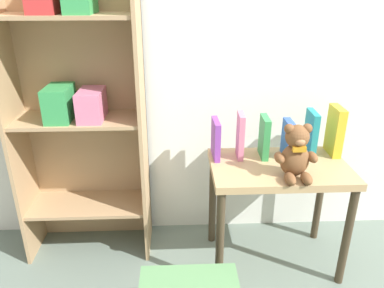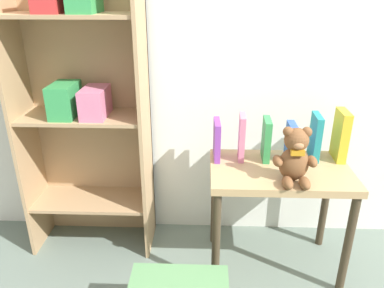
{
  "view_description": "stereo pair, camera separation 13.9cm",
  "coord_description": "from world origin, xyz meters",
  "px_view_note": "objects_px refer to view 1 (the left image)",
  "views": [
    {
      "loc": [
        -0.35,
        -0.59,
        1.38
      ],
      "look_at": [
        -0.27,
        1.07,
        0.67
      ],
      "focal_mm": 35.0,
      "sensor_mm": 36.0,
      "label": 1
    },
    {
      "loc": [
        -0.21,
        -0.59,
        1.38
      ],
      "look_at": [
        -0.27,
        1.07,
        0.67
      ],
      "focal_mm": 35.0,
      "sensor_mm": 36.0,
      "label": 2
    }
  ],
  "objects_px": {
    "bookshelf_side": "(78,97)",
    "display_table": "(278,181)",
    "teddy_bear": "(296,153)",
    "book_standing_teal": "(311,133)",
    "book_standing_yellow": "(335,131)",
    "book_standing_purple": "(216,139)",
    "book_standing_green": "(264,137)",
    "book_standing_blue": "(288,139)",
    "book_standing_pink": "(240,136)"
  },
  "relations": [
    {
      "from": "bookshelf_side",
      "to": "book_standing_pink",
      "type": "distance_m",
      "value": 0.83
    },
    {
      "from": "display_table",
      "to": "book_standing_purple",
      "type": "distance_m",
      "value": 0.37
    },
    {
      "from": "bookshelf_side",
      "to": "display_table",
      "type": "distance_m",
      "value": 1.08
    },
    {
      "from": "teddy_bear",
      "to": "book_standing_pink",
      "type": "distance_m",
      "value": 0.31
    },
    {
      "from": "teddy_bear",
      "to": "book_standing_blue",
      "type": "xyz_separation_m",
      "value": [
        0.03,
        0.22,
        -0.02
      ]
    },
    {
      "from": "teddy_bear",
      "to": "book_standing_teal",
      "type": "bearing_deg",
      "value": 58.12
    },
    {
      "from": "book_standing_green",
      "to": "book_standing_teal",
      "type": "height_order",
      "value": "book_standing_teal"
    },
    {
      "from": "book_standing_green",
      "to": "book_standing_blue",
      "type": "height_order",
      "value": "book_standing_green"
    },
    {
      "from": "teddy_bear",
      "to": "book_standing_pink",
      "type": "bearing_deg",
      "value": 134.22
    },
    {
      "from": "book_standing_yellow",
      "to": "bookshelf_side",
      "type": "bearing_deg",
      "value": 178.71
    },
    {
      "from": "book_standing_green",
      "to": "book_standing_yellow",
      "type": "relative_size",
      "value": 0.84
    },
    {
      "from": "book_standing_purple",
      "to": "book_standing_teal",
      "type": "relative_size",
      "value": 0.86
    },
    {
      "from": "book_standing_pink",
      "to": "book_standing_yellow",
      "type": "relative_size",
      "value": 0.92
    },
    {
      "from": "book_standing_blue",
      "to": "teddy_bear",
      "type": "bearing_deg",
      "value": -96.79
    },
    {
      "from": "book_standing_teal",
      "to": "display_table",
      "type": "bearing_deg",
      "value": -142.81
    },
    {
      "from": "book_standing_pink",
      "to": "book_standing_green",
      "type": "xyz_separation_m",
      "value": [
        0.12,
        0.0,
        -0.01
      ]
    },
    {
      "from": "display_table",
      "to": "book_standing_pink",
      "type": "height_order",
      "value": "book_standing_pink"
    },
    {
      "from": "book_standing_blue",
      "to": "book_standing_yellow",
      "type": "distance_m",
      "value": 0.25
    },
    {
      "from": "book_standing_purple",
      "to": "book_standing_yellow",
      "type": "distance_m",
      "value": 0.61
    },
    {
      "from": "display_table",
      "to": "book_standing_pink",
      "type": "relative_size",
      "value": 2.91
    },
    {
      "from": "bookshelf_side",
      "to": "book_standing_yellow",
      "type": "height_order",
      "value": "bookshelf_side"
    },
    {
      "from": "book_standing_green",
      "to": "book_standing_teal",
      "type": "bearing_deg",
      "value": 6.93
    },
    {
      "from": "book_standing_blue",
      "to": "book_standing_teal",
      "type": "height_order",
      "value": "book_standing_teal"
    },
    {
      "from": "teddy_bear",
      "to": "book_standing_purple",
      "type": "distance_m",
      "value": 0.4
    },
    {
      "from": "bookshelf_side",
      "to": "teddy_bear",
      "type": "distance_m",
      "value": 1.08
    },
    {
      "from": "book_standing_purple",
      "to": "book_standing_yellow",
      "type": "bearing_deg",
      "value": -0.74
    },
    {
      "from": "book_standing_green",
      "to": "book_standing_teal",
      "type": "xyz_separation_m",
      "value": [
        0.24,
        0.02,
        0.01
      ]
    },
    {
      "from": "book_standing_yellow",
      "to": "book_standing_teal",
      "type": "bearing_deg",
      "value": -178.87
    },
    {
      "from": "display_table",
      "to": "book_standing_green",
      "type": "bearing_deg",
      "value": 120.19
    },
    {
      "from": "book_standing_yellow",
      "to": "book_standing_purple",
      "type": "bearing_deg",
      "value": -176.38
    },
    {
      "from": "book_standing_pink",
      "to": "book_standing_green",
      "type": "height_order",
      "value": "book_standing_pink"
    },
    {
      "from": "book_standing_green",
      "to": "book_standing_yellow",
      "type": "bearing_deg",
      "value": 5.02
    },
    {
      "from": "book_standing_purple",
      "to": "book_standing_pink",
      "type": "bearing_deg",
      "value": -4.99
    },
    {
      "from": "teddy_bear",
      "to": "book_standing_purple",
      "type": "relative_size",
      "value": 1.29
    },
    {
      "from": "display_table",
      "to": "book_standing_purple",
      "type": "relative_size",
      "value": 3.43
    },
    {
      "from": "teddy_bear",
      "to": "book_standing_yellow",
      "type": "bearing_deg",
      "value": 41.45
    },
    {
      "from": "book_standing_blue",
      "to": "book_standing_green",
      "type": "bearing_deg",
      "value": -179.98
    },
    {
      "from": "bookshelf_side",
      "to": "book_standing_teal",
      "type": "xyz_separation_m",
      "value": [
        1.17,
        -0.08,
        -0.18
      ]
    },
    {
      "from": "book_standing_green",
      "to": "book_standing_blue",
      "type": "bearing_deg",
      "value": 1.39
    },
    {
      "from": "book_standing_teal",
      "to": "book_standing_blue",
      "type": "bearing_deg",
      "value": -166.98
    },
    {
      "from": "teddy_bear",
      "to": "book_standing_purple",
      "type": "bearing_deg",
      "value": 146.08
    },
    {
      "from": "book_standing_teal",
      "to": "bookshelf_side",
      "type": "bearing_deg",
      "value": 179.16
    },
    {
      "from": "book_standing_purple",
      "to": "book_standing_pink",
      "type": "distance_m",
      "value": 0.12
    },
    {
      "from": "book_standing_yellow",
      "to": "book_standing_pink",
      "type": "bearing_deg",
      "value": -175.32
    },
    {
      "from": "display_table",
      "to": "book_standing_blue",
      "type": "height_order",
      "value": "book_standing_blue"
    },
    {
      "from": "book_standing_purple",
      "to": "bookshelf_side",
      "type": "bearing_deg",
      "value": 170.01
    },
    {
      "from": "book_standing_green",
      "to": "book_standing_blue",
      "type": "relative_size",
      "value": 1.12
    },
    {
      "from": "bookshelf_side",
      "to": "book_standing_blue",
      "type": "distance_m",
      "value": 1.07
    },
    {
      "from": "book_standing_teal",
      "to": "book_standing_yellow",
      "type": "height_order",
      "value": "book_standing_yellow"
    },
    {
      "from": "display_table",
      "to": "teddy_bear",
      "type": "relative_size",
      "value": 2.66
    }
  ]
}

